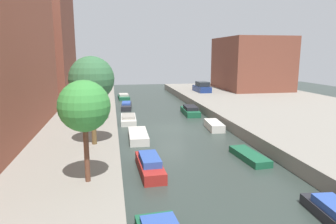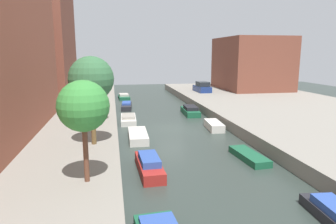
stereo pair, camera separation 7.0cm
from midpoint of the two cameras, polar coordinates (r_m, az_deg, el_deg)
name	(u,v)px [view 1 (the left image)]	position (r m, az deg, el deg)	size (l,w,h in m)	color
ground_plane	(171,129)	(28.54, 0.48, -3.14)	(84.00, 84.00, 0.00)	#2D3833
quay_right	(314,117)	(34.53, 25.72, -0.91)	(20.00, 64.00, 1.00)	gray
apartment_tower_far	(31,27)	(47.46, -24.38, 14.45)	(10.00, 13.97, 19.25)	brown
low_block_right	(251,63)	(53.74, 15.32, 8.81)	(10.00, 12.22, 8.60)	brown
street_tree_0	(84,107)	(14.21, -15.64, 0.99)	(2.37, 2.37, 4.80)	brown
street_tree_1	(92,79)	(20.17, -14.30, 5.98)	(2.91, 2.91, 5.81)	brown
street_tree_2	(97,87)	(27.45, -13.26, 4.59)	(2.16, 2.16, 4.17)	brown
street_tree_3	(99,72)	(33.02, -12.92, 7.43)	(2.31, 2.31, 5.26)	brown
parked_car	(202,87)	(48.32, 6.37, 4.61)	(2.00, 4.29, 1.62)	navy
moored_boat_left_1	(150,165)	(18.29, -3.57, -9.94)	(1.39, 4.30, 1.03)	maroon
moored_boat_left_2	(138,136)	(25.00, -5.72, -4.50)	(1.58, 4.20, 0.62)	beige
moored_boat_left_3	(128,119)	(31.41, -7.52, -1.29)	(1.67, 4.44, 0.79)	beige
moored_boat_left_4	(126,106)	(39.17, -7.88, 1.15)	(1.58, 4.32, 0.81)	#232328
moored_boat_left_5	(124,97)	(47.73, -8.39, 2.86)	(1.78, 3.82, 0.78)	#195638
moored_boat_right_0	(336,214)	(15.07, 28.97, -16.52)	(1.46, 3.64, 0.81)	#232328
moored_boat_right_1	(249,156)	(21.11, 14.98, -8.02)	(1.47, 3.75, 0.45)	#195638
moored_boat_right_2	(214,125)	(28.61, 8.60, -2.53)	(1.49, 3.36, 0.69)	beige
moored_boat_right_3	(190,111)	(35.19, 4.15, 0.23)	(1.74, 4.52, 1.00)	#195638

